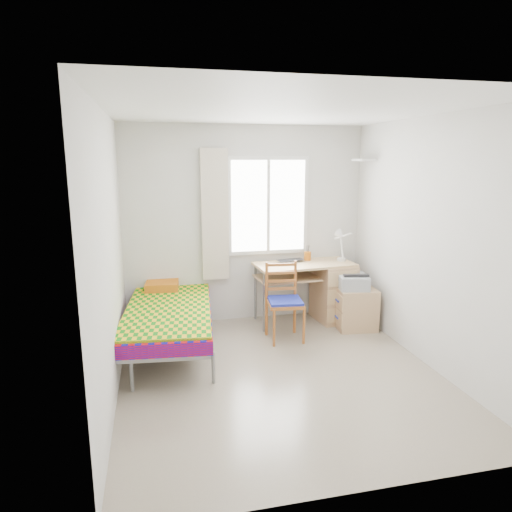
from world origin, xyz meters
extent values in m
plane|color=#BCAD93|center=(0.00, 0.00, 0.00)|extent=(3.50, 3.50, 0.00)
plane|color=white|center=(0.00, 0.00, 2.60)|extent=(3.50, 3.50, 0.00)
plane|color=silver|center=(0.00, 1.75, 1.30)|extent=(3.20, 0.00, 3.20)
plane|color=silver|center=(-1.60, 0.00, 1.30)|extent=(0.00, 3.50, 3.50)
plane|color=silver|center=(1.60, 0.00, 1.30)|extent=(0.00, 3.50, 3.50)
cube|color=white|center=(0.30, 1.73, 1.55)|extent=(1.10, 0.04, 1.30)
cube|color=white|center=(0.30, 1.72, 1.55)|extent=(1.00, 0.02, 1.20)
cube|color=white|center=(0.30, 1.72, 1.55)|extent=(0.04, 0.02, 1.20)
cube|color=beige|center=(-0.42, 1.68, 1.45)|extent=(0.35, 0.05, 1.70)
cube|color=white|center=(1.49, 1.40, 2.15)|extent=(0.20, 0.32, 0.03)
cube|color=gray|center=(-1.08, 0.88, 0.35)|extent=(1.11, 2.11, 0.06)
cube|color=red|center=(-1.08, 0.88, 0.43)|extent=(1.16, 2.14, 0.14)
cube|color=yellow|center=(-1.08, 0.86, 0.51)|extent=(1.12, 2.02, 0.03)
cube|color=tan|center=(-1.08, 1.87, 0.61)|extent=(0.97, 0.15, 0.56)
cube|color=orange|center=(-1.13, 1.60, 0.57)|extent=(0.44, 0.38, 0.10)
cylinder|color=gray|center=(-1.47, -0.03, 0.16)|extent=(0.04, 0.04, 0.33)
cylinder|color=gray|center=(-0.69, 1.80, 0.16)|extent=(0.04, 0.04, 0.33)
cube|color=tan|center=(0.72, 1.43, 0.80)|extent=(1.34, 0.70, 0.03)
cube|color=tan|center=(1.15, 1.43, 0.39)|extent=(0.50, 0.61, 0.78)
cube|color=tan|center=(0.49, 1.43, 0.63)|extent=(0.84, 0.62, 0.02)
cylinder|color=gray|center=(0.12, 1.18, 0.39)|extent=(0.03, 0.03, 0.78)
cylinder|color=gray|center=(0.12, 1.68, 0.39)|extent=(0.03, 0.03, 0.78)
cube|color=#A3591F|center=(0.30, 0.89, 0.46)|extent=(0.45, 0.45, 0.04)
cube|color=#1B2799|center=(0.30, 0.89, 0.49)|extent=(0.43, 0.43, 0.04)
cube|color=#A3591F|center=(0.30, 1.07, 0.74)|extent=(0.37, 0.07, 0.41)
cylinder|color=#A3591F|center=(0.12, 0.70, 0.23)|extent=(0.03, 0.03, 0.46)
cylinder|color=#A3591F|center=(0.49, 1.07, 0.47)|extent=(0.04, 0.04, 0.94)
cube|color=tan|center=(1.31, 1.05, 0.27)|extent=(0.52, 0.48, 0.53)
cube|color=tan|center=(1.06, 1.05, 0.39)|extent=(0.05, 0.40, 0.19)
cube|color=tan|center=(1.06, 1.05, 0.17)|extent=(0.05, 0.40, 0.19)
cube|color=#ADB0B5|center=(1.26, 1.09, 0.62)|extent=(0.44, 0.48, 0.17)
cube|color=black|center=(1.26, 1.09, 0.71)|extent=(0.35, 0.39, 0.02)
imported|color=black|center=(0.58, 1.50, 0.83)|extent=(0.41, 0.30, 0.03)
cylinder|color=orange|center=(0.82, 1.60, 0.87)|extent=(0.10, 0.10, 0.12)
cylinder|color=white|center=(1.26, 1.47, 0.83)|extent=(0.12, 0.12, 0.04)
cylinder|color=white|center=(1.26, 1.47, 1.00)|extent=(0.02, 0.14, 0.32)
cylinder|color=white|center=(1.24, 1.39, 1.16)|extent=(0.15, 0.28, 0.13)
cone|color=white|center=(1.16, 1.29, 1.20)|extent=(0.17, 0.18, 0.15)
imported|color=gray|center=(0.54, 1.44, 0.59)|extent=(0.24, 0.29, 0.02)
camera|label=1|loc=(-1.20, -4.16, 2.16)|focal=32.00mm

